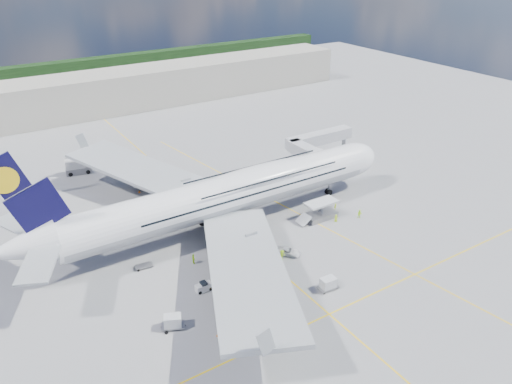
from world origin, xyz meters
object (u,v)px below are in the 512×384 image
catering_truck_inner (150,177)px  crew_wing (193,259)px  crew_loader (360,214)px  cone_wing_right_inner (220,275)px  jet_bridge (316,145)px  dolly_nose_far (328,283)px  cone_wing_left_inner (161,192)px  service_van (288,252)px  cone_wing_left_outer (139,191)px  cone_nose (324,178)px  crew_van (336,218)px  airliner (228,194)px  cone_wing_right_outer (218,335)px  dolly_row_a (173,322)px  dolly_back (144,266)px  cone_tail (28,264)px  dolly_row_c (239,288)px  baggage_tug (204,287)px  cargo_loader (320,213)px  catering_truck_outer (78,167)px  crew_nose (335,205)px  dolly_row_b (240,270)px  dolly_nose_near (241,244)px  crew_tug (282,255)px

catering_truck_inner → crew_wing: (-5.41, -32.88, -0.93)m
crew_loader → cone_wing_right_inner: (-32.39, -1.97, -0.70)m
cone_wing_right_inner → catering_truck_inner: bearing=85.0°
jet_bridge → crew_loader: jet_bridge is taller
dolly_nose_far → cone_wing_left_inner: dolly_nose_far is taller
service_van → cone_wing_left_outer: 39.23m
cone_wing_left_inner → cone_nose: bearing=-21.3°
crew_van → service_van: bearing=57.7°
airliner → cone_wing_right_inner: bearing=-124.8°
service_van → cone_wing_left_inner: size_ratio=8.92×
dolly_nose_far → service_van: bearing=90.6°
cone_wing_left_outer → cone_nose: bearing=-22.8°
cone_wing_right_inner → cone_wing_right_outer: size_ratio=0.87×
dolly_row_a → crew_van: dolly_row_a is taller
dolly_back → cone_tail: 19.65m
dolly_row_c → airliner: bearing=75.9°
catering_truck_inner → baggage_tug: bearing=-126.8°
cargo_loader → catering_truck_outer: cargo_loader is taller
crew_nose → cone_wing_right_inner: crew_nose is taller
dolly_nose_far → cargo_loader: bearing=57.2°
catering_truck_inner → service_van: 40.47m
crew_nose → cone_wing_right_inner: 31.69m
cone_nose → cone_wing_left_outer: 41.65m
dolly_row_b → dolly_row_c: (-2.01, -2.99, -0.79)m
service_van → crew_loader: crew_loader is taller
dolly_back → catering_truck_inner: catering_truck_inner is taller
catering_truck_inner → cone_tail: (-29.22, -18.38, -1.56)m
dolly_row_b → cone_wing_left_inner: (1.00, 35.17, -0.91)m
dolly_nose_near → catering_truck_inner: (-4.22, 32.48, 1.52)m
catering_truck_inner → cone_nose: catering_truck_inner is taller
dolly_nose_far → cone_wing_left_outer: bearing=107.8°
crew_nose → crew_wing: (-32.84, -1.78, 0.04)m
cone_wing_right_outer → crew_nose: bearing=27.1°
airliner → crew_wing: (-11.25, -7.68, -5.94)m
cone_nose → cone_wing_left_outer: (-38.41, 16.11, 0.07)m
catering_truck_outer → dolly_row_b: bearing=-67.3°
dolly_row_a → dolly_back: 16.27m
catering_truck_outer → crew_loader: bearing=-40.3°
dolly_row_c → catering_truck_outer: catering_truck_outer is taller
crew_nose → crew_wing: size_ratio=0.96×
dolly_row_a → cone_nose: bearing=53.1°
jet_bridge → dolly_nose_far: (-26.15, -36.25, -5.75)m
dolly_row_a → cone_wing_right_inner: dolly_row_a is taller
baggage_tug → crew_wing: bearing=76.0°
cone_wing_right_inner → crew_wing: bearing=109.9°
dolly_row_a → cone_tail: 30.74m
cargo_loader → cone_tail: cargo_loader is taller
dolly_back → crew_tug: (20.81, -10.60, 0.62)m
cone_wing_left_inner → cone_wing_right_inner: bearing=-96.5°
service_van → cone_wing_left_outer: (-13.18, 36.95, -0.29)m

